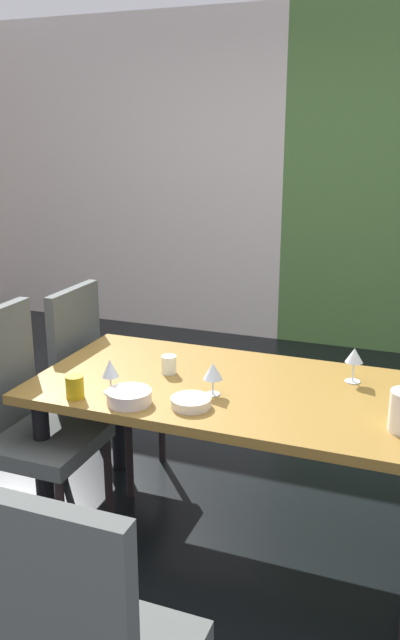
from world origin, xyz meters
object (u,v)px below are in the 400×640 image
(chair_left_near, at_px, (26,416))
(serving_bowl_rear, at_px, (129,397))
(cup_center, at_px, (75,387))
(dining_table, at_px, (257,407))
(cup_corner, at_px, (169,365))
(serving_bowl_east, at_px, (191,402))
(chair_left_far, at_px, (97,373))
(wine_glass_north, at_px, (110,369))
(wine_glass_right, at_px, (354,357))
(wine_glass_front, at_px, (213,372))

(chair_left_near, relative_size, serving_bowl_rear, 5.84)
(cup_center, bearing_deg, serving_bowl_rear, 7.28)
(dining_table, relative_size, chair_left_near, 1.83)
(cup_corner, bearing_deg, dining_table, -4.28)
(serving_bowl_rear, distance_m, cup_center, 0.23)
(serving_bowl_east, height_order, serving_bowl_rear, serving_bowl_rear)
(chair_left_far, relative_size, serving_bowl_east, 6.25)
(wine_glass_north, bearing_deg, dining_table, 24.51)
(wine_glass_north, height_order, cup_corner, wine_glass_north)
(wine_glass_right, relative_size, wine_glass_front, 1.11)
(wine_glass_front, xyz_separation_m, cup_center, (-0.50, -0.22, -0.05))
(chair_left_near, distance_m, serving_bowl_east, 0.76)
(dining_table, bearing_deg, wine_glass_north, -155.49)
(chair_left_near, height_order, serving_bowl_rear, chair_left_near)
(wine_glass_right, distance_m, cup_center, 1.15)
(wine_glass_right, distance_m, serving_bowl_rear, 0.95)
(serving_bowl_east, bearing_deg, chair_left_near, -177.38)
(chair_left_near, bearing_deg, dining_table, 107.53)
(serving_bowl_rear, bearing_deg, wine_glass_right, 34.24)
(chair_left_far, xyz_separation_m, serving_bowl_east, (0.74, -0.56, 0.19))
(chair_left_near, distance_m, wine_glass_north, 0.47)
(dining_table, height_order, cup_corner, cup_corner)
(serving_bowl_east, height_order, cup_corner, cup_corner)
(serving_bowl_east, height_order, cup_center, cup_center)
(cup_corner, bearing_deg, serving_bowl_east, -53.09)
(wine_glass_front, distance_m, cup_corner, 0.30)
(cup_corner, height_order, cup_center, cup_center)
(chair_left_near, distance_m, cup_center, 0.35)
(chair_left_near, relative_size, wine_glass_north, 7.28)
(chair_left_far, bearing_deg, serving_bowl_rear, 39.56)
(cup_corner, bearing_deg, wine_glass_north, -115.77)
(dining_table, height_order, chair_left_far, chair_left_far)
(wine_glass_north, distance_m, serving_bowl_east, 0.36)
(wine_glass_right, height_order, cup_corner, wine_glass_right)
(chair_left_far, xyz_separation_m, serving_bowl_rear, (0.50, -0.61, 0.20))
(dining_table, height_order, serving_bowl_rear, serving_bowl_rear)
(chair_left_near, relative_size, wine_glass_front, 7.65)
(chair_left_near, relative_size, serving_bowl_east, 6.55)
(chair_left_far, relative_size, serving_bowl_rear, 5.57)
(wine_glass_north, distance_m, serving_bowl_rear, 0.15)
(serving_bowl_rear, height_order, cup_center, cup_center)
(wine_glass_right, bearing_deg, cup_center, -150.87)
(chair_left_near, xyz_separation_m, wine_glass_right, (1.29, 0.51, 0.26))
(chair_left_near, height_order, serving_bowl_east, chair_left_near)
(dining_table, distance_m, cup_center, 0.75)
(serving_bowl_rear, bearing_deg, chair_left_far, 129.56)
(serving_bowl_east, bearing_deg, serving_bowl_rear, -167.08)
(cup_corner, xyz_separation_m, cup_center, (-0.24, -0.37, 0.01))
(wine_glass_right, bearing_deg, cup_corner, -166.34)
(serving_bowl_east, bearing_deg, cup_corner, 126.91)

